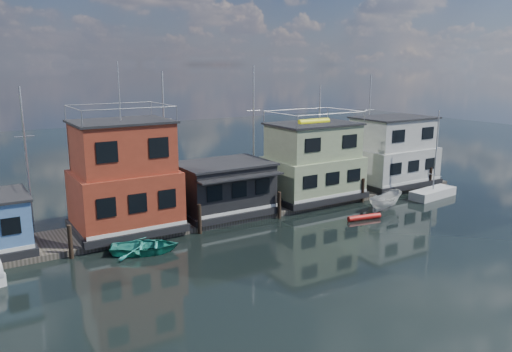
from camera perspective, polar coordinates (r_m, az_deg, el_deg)
ground at (r=31.53m, az=7.69°, el=-9.95°), size 160.00×160.00×0.00m
dock at (r=40.85m, az=-3.05°, el=-4.25°), size 48.00×5.00×0.40m
houseboat_red at (r=36.68m, az=-14.84°, el=-0.30°), size 7.40×5.90×11.86m
houseboat_dark at (r=40.02m, az=-3.70°, el=-1.32°), size 7.40×6.10×4.06m
houseboat_green at (r=44.63m, az=6.50°, el=1.57°), size 8.40×5.90×7.03m
houseboat_white at (r=51.35m, az=15.32°, el=2.63°), size 8.40×5.90×6.66m
pilings at (r=38.10m, az=-1.47°, el=-4.07°), size 42.28×0.28×2.20m
background_masts at (r=47.11m, az=-1.58°, el=4.69°), size 36.40×0.16×12.00m
motorboat at (r=43.61m, az=14.56°, el=-2.80°), size 4.06×2.00×1.50m
dinghy_teal at (r=33.62m, az=-12.59°, el=-7.85°), size 5.27×4.60×0.91m
day_sailer at (r=49.00m, az=19.55°, el=-1.80°), size 5.25×2.24×8.04m
red_kayak at (r=40.58m, az=12.28°, el=-4.62°), size 2.94×0.92×0.43m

